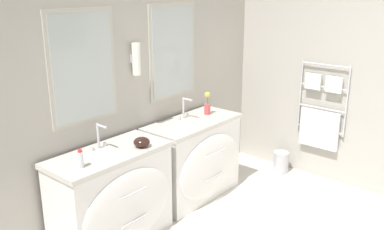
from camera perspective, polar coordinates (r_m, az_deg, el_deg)
The scene contains 10 objects.
wall_back at distance 4.23m, azimuth -7.68°, elevation 4.12°, with size 5.33×0.16×2.60m.
wall_right at distance 5.09m, azimuth 18.47°, elevation 5.43°, with size 0.13×4.31×2.60m.
vanity_left at distance 3.91m, azimuth -10.38°, elevation -10.74°, with size 1.10×0.56×0.87m.
vanity_right at distance 4.63m, azimuth 0.45°, elevation -5.83°, with size 1.10×0.56×0.87m.
faucet_left at distance 3.80m, azimuth -12.26°, elevation -2.81°, with size 0.17×0.14×0.23m.
faucet_right at distance 4.54m, azimuth -0.99°, elevation 0.91°, with size 0.17×0.14×0.23m.
toiletry_bottle at distance 3.48m, azimuth -14.66°, elevation -5.71°, with size 0.05×0.05×0.15m.
amenity_bowl at distance 3.81m, azimuth -6.73°, elevation -3.61°, with size 0.15×0.15×0.09m.
flower_vase at distance 4.69m, azimuth 2.06°, elevation 1.37°, with size 0.07×0.07×0.25m.
waste_bin at distance 5.42m, azimuth 11.75°, elevation -6.12°, with size 0.19×0.19×0.27m.
Camera 1 is at (-2.76, -0.83, 2.27)m, focal length 40.00 mm.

